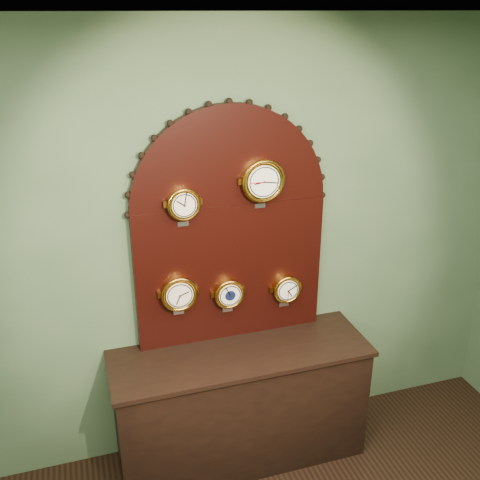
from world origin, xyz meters
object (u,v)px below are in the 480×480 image
object	(u,v)px
display_board	(230,221)
roman_clock	(183,204)
barometer	(229,293)
hygrometer	(179,293)
arabic_clock	(262,180)
shop_counter	(241,407)
tide_clock	(286,289)

from	to	relation	value
display_board	roman_clock	bearing A→B (deg)	-167.47
display_board	barometer	distance (m)	0.46
roman_clock	hygrometer	world-z (taller)	roman_clock
roman_clock	arabic_clock	world-z (taller)	arabic_clock
shop_counter	hygrometer	distance (m)	0.90
shop_counter	display_board	size ratio (longest dim) A/B	1.05
arabic_clock	roman_clock	bearing A→B (deg)	179.79
roman_clock	hygrometer	size ratio (longest dim) A/B	0.89
shop_counter	barometer	world-z (taller)	barometer
tide_clock	display_board	bearing A→B (deg)	169.58
arabic_clock	tide_clock	xyz separation A→B (m)	(0.18, 0.00, -0.74)
shop_counter	hygrometer	size ratio (longest dim) A/B	5.82
arabic_clock	barometer	distance (m)	0.74
shop_counter	roman_clock	size ratio (longest dim) A/B	6.51
shop_counter	display_board	xyz separation A→B (m)	(0.00, 0.22, 1.23)
roman_clock	arabic_clock	distance (m)	0.48
display_board	tide_clock	bearing A→B (deg)	-10.42
shop_counter	tide_clock	bearing A→B (deg)	23.42
arabic_clock	tide_clock	bearing A→B (deg)	0.62
arabic_clock	hygrometer	xyz separation A→B (m)	(-0.53, 0.00, -0.66)
display_board	hygrometer	distance (m)	0.54
display_board	barometer	bearing A→B (deg)	-115.54
shop_counter	arabic_clock	size ratio (longest dim) A/B	5.11
arabic_clock	tide_clock	size ratio (longest dim) A/B	1.30
hygrometer	barometer	world-z (taller)	hygrometer
tide_clock	arabic_clock	bearing A→B (deg)	-179.38
roman_clock	tide_clock	size ratio (longest dim) A/B	1.02
hygrometer	tide_clock	distance (m)	0.71
shop_counter	display_board	distance (m)	1.25
display_board	roman_clock	world-z (taller)	display_board
display_board	roman_clock	xyz separation A→B (m)	(-0.30, -0.07, 0.16)
shop_counter	barometer	distance (m)	0.78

